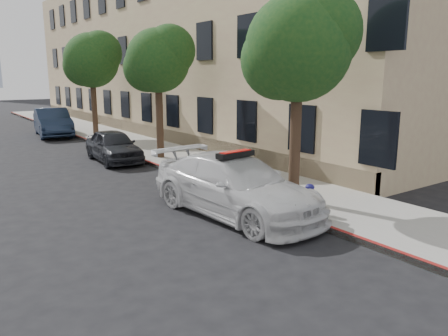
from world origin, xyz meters
The scene contains 12 objects.
ground centered at (0.00, 0.00, 0.00)m, with size 120.00×120.00×0.00m, color black.
sidewalk centered at (3.60, 10.00, 0.07)m, with size 3.20×50.00×0.15m, color gray.
curb_strip centered at (2.06, 10.00, 0.07)m, with size 0.12×50.00×0.15m, color maroon.
building centered at (9.20, 15.00, 5.00)m, with size 8.00×36.00×10.00m, color tan.
tree_near centered at (2.93, -2.01, 4.27)m, with size 2.92×2.82×5.62m.
tree_mid centered at (2.93, 5.99, 4.16)m, with size 2.77×2.64×5.43m.
tree_far centered at (2.93, 13.99, 4.39)m, with size 3.10×3.00×5.81m.
police_car centered at (1.10, -1.71, 0.77)m, with size 2.63×5.44×1.68m.
parked_car_mid centered at (1.20, 6.95, 0.67)m, with size 1.57×3.91×1.33m, color black.
parked_car_far centered at (1.20, 16.52, 0.82)m, with size 1.74×4.98×1.64m, color #162238.
fire_hydrant centered at (2.43, -3.05, 0.51)m, with size 0.31×0.29×0.74m.
traffic_cone centered at (3.72, 0.90, 0.49)m, with size 0.43×0.43×0.68m.
Camera 1 is at (-5.45, -10.45, 3.57)m, focal length 35.00 mm.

